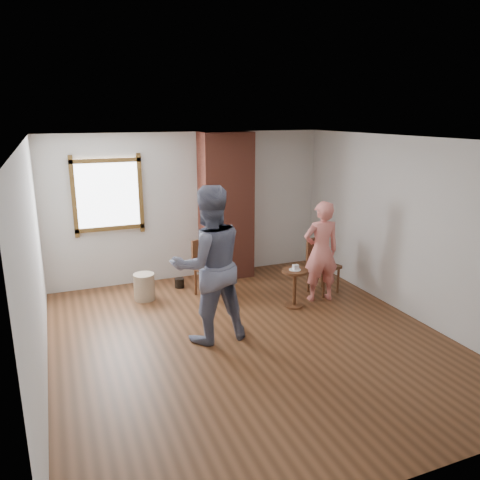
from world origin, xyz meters
name	(u,v)px	position (x,y,z in m)	size (l,w,h in m)	color
ground	(250,339)	(0.00, 0.00, 0.00)	(5.50, 5.50, 0.00)	brown
room_shell	(229,198)	(-0.06, 0.61, 1.81)	(5.04, 5.52, 2.62)	silver
brick_chimney	(226,206)	(0.60, 2.50, 1.30)	(0.90, 0.50, 2.60)	brown
stoneware_crock	(144,287)	(-1.03, 1.91, 0.22)	(0.33, 0.33, 0.43)	tan
dark_pot	(179,283)	(-0.37, 2.23, 0.08)	(0.16, 0.16, 0.16)	black
dining_chair_left	(207,264)	(-0.01, 1.77, 0.52)	(0.56, 0.56, 0.92)	#5A2F1B
dining_chair_right	(321,262)	(1.78, 1.18, 0.51)	(0.52, 0.52, 0.91)	#5A2F1B
side_table	(295,282)	(1.07, 0.75, 0.40)	(0.40, 0.40, 0.60)	#5A2F1B
cake_plate	(295,270)	(1.07, 0.75, 0.60)	(0.18, 0.18, 0.01)	white
cake_slice	(296,267)	(1.08, 0.75, 0.64)	(0.08, 0.07, 0.06)	white
man	(209,265)	(-0.48, 0.24, 1.03)	(1.00, 0.78, 2.05)	#141837
person_pink	(321,251)	(1.58, 0.87, 0.80)	(0.59, 0.39, 1.61)	#F28279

